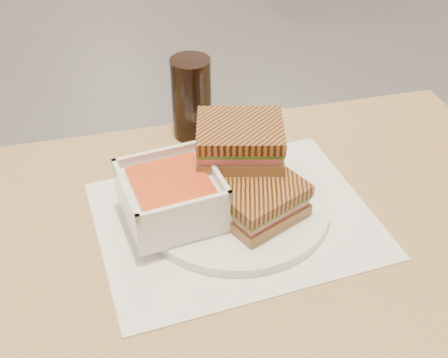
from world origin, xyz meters
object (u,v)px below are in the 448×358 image
object	(u,v)px
main_table	(159,329)
soup_bowl	(171,197)
cola_glass	(192,98)
plate	(235,204)
panini_lower	(260,200)

from	to	relation	value
main_table	soup_bowl	distance (m)	0.19
soup_bowl	cola_glass	xyz separation A→B (m)	(0.09, 0.21, 0.02)
main_table	plate	bearing A→B (deg)	31.60
main_table	soup_bowl	xyz separation A→B (m)	(0.05, 0.09, 0.16)
soup_bowl	cola_glass	world-z (taller)	cola_glass
main_table	soup_bowl	size ratio (longest dim) A/B	8.92
main_table	cola_glass	world-z (taller)	cola_glass
soup_bowl	panini_lower	distance (m)	0.12
panini_lower	soup_bowl	bearing A→B (deg)	162.42
panini_lower	main_table	bearing A→B (deg)	-162.90
soup_bowl	panini_lower	bearing A→B (deg)	-17.58
plate	soup_bowl	world-z (taller)	soup_bowl
cola_glass	plate	bearing A→B (deg)	-88.27
soup_bowl	cola_glass	size ratio (longest dim) A/B	0.98
plate	cola_glass	bearing A→B (deg)	91.73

